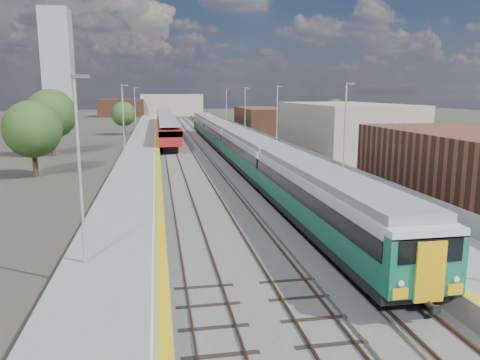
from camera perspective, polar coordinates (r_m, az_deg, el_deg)
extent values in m
plane|color=#47443A|center=(61.81, -3.35, 3.40)|extent=(320.00, 320.00, 0.00)
cube|color=#565451|center=(64.06, -5.62, 3.66)|extent=(10.50, 155.00, 0.06)
cube|color=#4C3323|center=(66.82, -3.20, 4.05)|extent=(0.07, 160.00, 0.14)
cube|color=#4C3323|center=(67.00, -1.97, 4.08)|extent=(0.07, 160.00, 0.14)
cube|color=#4C3323|center=(66.49, -6.20, 3.97)|extent=(0.07, 160.00, 0.14)
cube|color=#4C3323|center=(66.60, -4.96, 4.00)|extent=(0.07, 160.00, 0.14)
cube|color=#4C3323|center=(66.35, -9.22, 3.88)|extent=(0.07, 160.00, 0.14)
cube|color=#4C3323|center=(66.38, -7.98, 3.92)|extent=(0.07, 160.00, 0.14)
cube|color=gray|center=(66.78, -3.48, 4.03)|extent=(0.08, 160.00, 0.10)
cube|color=gray|center=(66.63, -4.68, 4.00)|extent=(0.08, 160.00, 0.10)
cube|color=slate|center=(65.01, 0.99, 4.23)|extent=(4.70, 155.00, 1.00)
cube|color=gray|center=(64.96, 0.99, 4.67)|extent=(4.70, 155.00, 0.03)
cube|color=gold|center=(64.59, -0.84, 4.65)|extent=(0.40, 155.00, 0.01)
cube|color=gray|center=(65.35, 2.90, 5.22)|extent=(0.06, 155.00, 1.20)
cylinder|color=#9EA0A3|center=(35.79, 12.64, 5.53)|extent=(0.12, 0.12, 7.50)
cube|color=#4C4C4F|center=(35.76, 13.26, 11.36)|extent=(0.70, 0.18, 0.14)
cylinder|color=#9EA0A3|center=(54.74, 4.53, 7.46)|extent=(0.12, 0.12, 7.50)
cube|color=#4C4C4F|center=(54.72, 4.85, 11.28)|extent=(0.70, 0.18, 0.14)
cylinder|color=#9EA0A3|center=(74.24, 0.61, 8.34)|extent=(0.12, 0.12, 7.50)
cube|color=#4C4C4F|center=(74.23, 0.81, 11.16)|extent=(0.70, 0.18, 0.14)
cylinder|color=#9EA0A3|center=(93.95, -1.68, 8.83)|extent=(0.12, 0.12, 7.50)
cube|color=#4C4C4F|center=(93.94, -1.54, 11.06)|extent=(0.70, 0.18, 0.14)
cube|color=slate|center=(63.84, -11.74, 3.88)|extent=(4.30, 155.00, 1.00)
cube|color=gray|center=(63.79, -11.75, 4.33)|extent=(4.30, 155.00, 0.03)
cube|color=gold|center=(63.76, -10.04, 4.41)|extent=(0.45, 155.00, 0.01)
cube|color=silver|center=(63.76, -10.36, 4.40)|extent=(0.08, 155.00, 0.01)
cylinder|color=#9EA0A3|center=(19.38, -18.95, 0.99)|extent=(0.12, 0.12, 7.50)
cube|color=#4C4C4F|center=(19.10, -18.87, 11.88)|extent=(0.70, 0.18, 0.14)
cylinder|color=#9EA0A3|center=(45.10, -14.01, 6.49)|extent=(0.12, 0.12, 7.50)
cube|color=#4C4C4F|center=(44.98, -13.90, 11.14)|extent=(0.70, 0.18, 0.14)
cylinder|color=#9EA0A3|center=(71.02, -12.65, 7.98)|extent=(0.12, 0.12, 7.50)
cube|color=#4C4C4F|center=(70.95, -12.57, 10.93)|extent=(0.70, 0.18, 0.14)
cube|color=brown|center=(36.20, 25.85, 1.30)|extent=(9.00, 16.00, 5.20)
cube|color=tan|center=(60.68, 12.46, 6.07)|extent=(11.00, 22.00, 6.40)
cube|color=brown|center=(91.31, 2.71, 7.28)|extent=(8.00, 18.00, 4.80)
cube|color=tan|center=(161.03, -8.35, 9.06)|extent=(20.00, 14.00, 7.00)
cube|color=brown|center=(156.35, -14.22, 8.54)|extent=(14.00, 12.00, 5.60)
cube|color=gray|center=(204.78, -21.33, 13.41)|extent=(11.00, 11.00, 40.00)
cube|color=black|center=(25.97, 9.85, -5.02)|extent=(2.71, 19.41, 0.46)
cube|color=#10543A|center=(25.77, 9.90, -3.31)|extent=(2.81, 19.41, 1.13)
cube|color=black|center=(25.57, 9.97, -1.36)|extent=(2.87, 19.41, 0.78)
cube|color=silver|center=(25.45, 10.01, 0.00)|extent=(2.81, 19.41, 0.48)
cube|color=gray|center=(25.37, 10.04, 0.92)|extent=(2.49, 19.41, 0.40)
cube|color=black|center=(44.78, 1.20, 1.76)|extent=(2.71, 19.41, 0.46)
cube|color=#10543A|center=(44.66, 1.20, 2.77)|extent=(2.81, 19.41, 1.13)
cube|color=black|center=(44.55, 1.21, 3.91)|extent=(2.87, 19.41, 0.78)
cube|color=silver|center=(44.48, 1.21, 4.70)|extent=(2.81, 19.41, 0.48)
cube|color=gray|center=(44.44, 1.21, 5.23)|extent=(2.49, 19.41, 0.40)
cube|color=black|center=(64.25, -2.28, 4.48)|extent=(2.71, 19.41, 0.46)
cube|color=#10543A|center=(64.17, -2.29, 5.19)|extent=(2.81, 19.41, 1.13)
cube|color=black|center=(64.09, -2.29, 5.98)|extent=(2.87, 19.41, 0.78)
cube|color=silver|center=(64.04, -2.30, 6.53)|extent=(2.81, 19.41, 0.48)
cube|color=gray|center=(64.01, -2.30, 6.91)|extent=(2.49, 19.41, 0.40)
cube|color=black|center=(83.93, -4.15, 5.92)|extent=(2.71, 19.41, 0.46)
cube|color=#10543A|center=(83.87, -4.16, 6.47)|extent=(2.81, 19.41, 1.13)
cube|color=black|center=(83.81, -4.16, 7.08)|extent=(2.87, 19.41, 0.78)
cube|color=silver|center=(83.77, -4.17, 7.50)|extent=(2.81, 19.41, 0.48)
cube|color=gray|center=(83.75, -4.17, 7.78)|extent=(2.49, 19.41, 0.40)
cube|color=#10543A|center=(17.04, 21.54, -9.63)|extent=(2.79, 0.60, 2.09)
cube|color=black|center=(16.60, 22.24, -8.03)|extent=(2.29, 0.06, 0.80)
cube|color=#DFA20E|center=(16.78, 22.18, -10.35)|extent=(1.05, 0.10, 2.09)
cube|color=black|center=(68.58, -8.66, 4.44)|extent=(1.99, 16.88, 0.69)
cube|color=maroon|center=(68.43, -8.70, 5.81)|extent=(2.93, 19.86, 2.09)
cube|color=black|center=(68.38, -8.71, 6.25)|extent=(2.99, 19.86, 0.73)
cube|color=gray|center=(68.31, -8.74, 7.12)|extent=(2.61, 19.86, 0.42)
cube|color=black|center=(88.85, -9.03, 5.83)|extent=(1.99, 16.88, 0.69)
cube|color=maroon|center=(88.72, -9.06, 6.90)|extent=(2.93, 19.86, 2.09)
cube|color=black|center=(88.69, -9.07, 7.23)|extent=(2.99, 19.86, 0.73)
cube|color=gray|center=(88.64, -9.09, 7.91)|extent=(2.61, 19.86, 0.42)
cube|color=black|center=(109.14, -9.25, 6.71)|extent=(1.99, 16.88, 0.69)
cube|color=maroon|center=(109.05, -9.28, 7.58)|extent=(2.93, 19.86, 2.09)
cube|color=black|center=(109.02, -9.29, 7.85)|extent=(2.99, 19.86, 0.73)
cube|color=gray|center=(108.97, -9.31, 8.40)|extent=(2.61, 19.86, 0.42)
cylinder|color=#382619|center=(47.33, -23.69, 1.79)|extent=(0.44, 0.44, 2.48)
sphere|color=#28451A|center=(46.99, -23.98, 5.70)|extent=(5.24, 5.24, 5.24)
cylinder|color=#382619|center=(62.50, -21.80, 4.06)|extent=(0.44, 0.44, 2.86)
sphere|color=#28451A|center=(62.22, -22.04, 7.48)|extent=(6.04, 6.04, 6.04)
cylinder|color=#382619|center=(89.16, -13.94, 6.04)|extent=(0.44, 0.44, 2.12)
sphere|color=#28451A|center=(89.00, -14.02, 7.81)|extent=(4.47, 4.47, 4.47)
cylinder|color=#382619|center=(82.30, 11.42, 5.84)|extent=(0.44, 0.44, 2.30)
sphere|color=#28451A|center=(82.11, 11.50, 7.93)|extent=(4.86, 4.86, 4.86)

